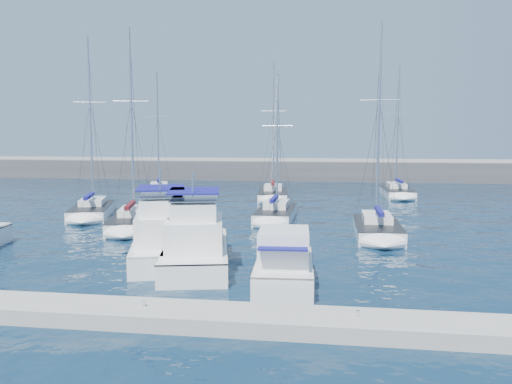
# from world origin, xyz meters

# --- Properties ---
(ground) EXTENTS (220.00, 220.00, 0.00)m
(ground) POSITION_xyz_m (0.00, 0.00, 0.00)
(ground) COLOR black
(ground) RESTS_ON ground
(breakwater) EXTENTS (160.00, 6.00, 4.45)m
(breakwater) POSITION_xyz_m (0.00, 52.00, 1.05)
(breakwater) COLOR #424244
(breakwater) RESTS_ON ground
(dock) EXTENTS (40.00, 2.20, 0.60)m
(dock) POSITION_xyz_m (0.00, -11.00, 0.30)
(dock) COLOR gray
(dock) RESTS_ON ground
(dock_cleat_centre) EXTENTS (0.16, 0.16, 0.25)m
(dock_cleat_centre) POSITION_xyz_m (0.00, -11.00, 0.72)
(dock_cleat_centre) COLOR silver
(dock_cleat_centre) RESTS_ON dock
(dock_cleat_near_stbd) EXTENTS (0.16, 0.16, 0.25)m
(dock_cleat_near_stbd) POSITION_xyz_m (8.00, -11.00, 0.72)
(dock_cleat_near_stbd) COLOR silver
(dock_cleat_near_stbd) RESTS_ON dock
(motor_yacht_port_inner) EXTENTS (5.72, 9.28, 4.69)m
(motor_yacht_port_inner) POSITION_xyz_m (-2.29, -1.87, 1.13)
(motor_yacht_port_inner) COLOR white
(motor_yacht_port_inner) RESTS_ON ground
(motor_yacht_stbd_inner) EXTENTS (5.16, 9.26, 4.69)m
(motor_yacht_stbd_inner) POSITION_xyz_m (-0.07, -3.01, 1.13)
(motor_yacht_stbd_inner) COLOR white
(motor_yacht_stbd_inner) RESTS_ON ground
(motor_yacht_stbd_outer) EXTENTS (3.01, 6.14, 3.20)m
(motor_yacht_stbd_outer) POSITION_xyz_m (4.92, -5.74, 0.94)
(motor_yacht_stbd_outer) COLOR silver
(motor_yacht_stbd_outer) RESTS_ON ground
(sailboat_mid_a) EXTENTS (5.41, 8.81, 16.05)m
(sailboat_mid_a) POSITION_xyz_m (-13.64, 12.60, 0.54)
(sailboat_mid_a) COLOR white
(sailboat_mid_a) RESTS_ON ground
(sailboat_mid_b) EXTENTS (4.90, 8.39, 15.53)m
(sailboat_mid_b) POSITION_xyz_m (-7.86, 7.58, 0.54)
(sailboat_mid_b) COLOR silver
(sailboat_mid_b) RESTS_ON ground
(sailboat_mid_c) EXTENTS (3.08, 8.09, 12.56)m
(sailboat_mid_c) POSITION_xyz_m (2.64, 12.97, 0.50)
(sailboat_mid_c) COLOR white
(sailboat_mid_c) RESTS_ON ground
(sailboat_mid_e) EXTENTS (3.11, 7.92, 15.33)m
(sailboat_mid_e) POSITION_xyz_m (10.44, 7.20, 0.53)
(sailboat_mid_e) COLOR white
(sailboat_mid_e) RESTS_ON ground
(sailboat_back_a) EXTENTS (5.16, 7.91, 14.88)m
(sailboat_back_a) POSITION_xyz_m (-12.91, 28.32, 0.53)
(sailboat_back_a) COLOR white
(sailboat_back_a) RESTS_ON ground
(sailboat_back_b) EXTENTS (3.90, 8.71, 15.79)m
(sailboat_back_b) POSITION_xyz_m (0.89, 27.07, 0.53)
(sailboat_back_b) COLOR silver
(sailboat_back_b) RESTS_ON ground
(sailboat_back_c) EXTENTS (3.23, 8.36, 15.51)m
(sailboat_back_c) POSITION_xyz_m (15.06, 31.47, 0.53)
(sailboat_back_c) COLOR white
(sailboat_back_c) RESTS_ON ground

